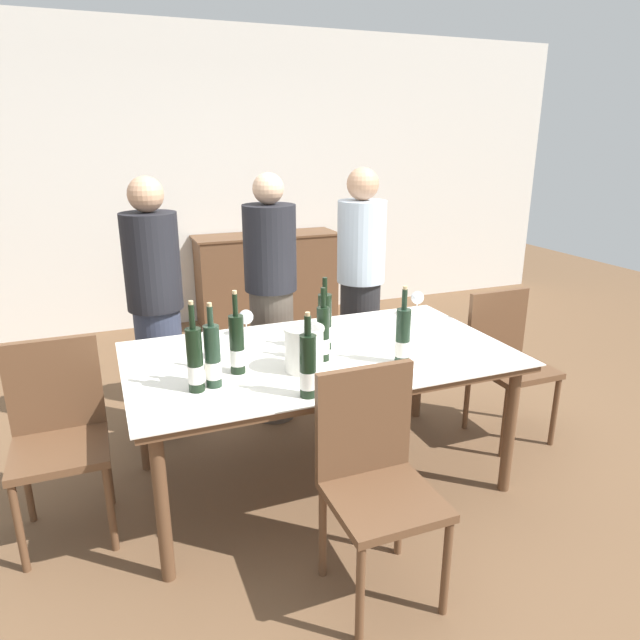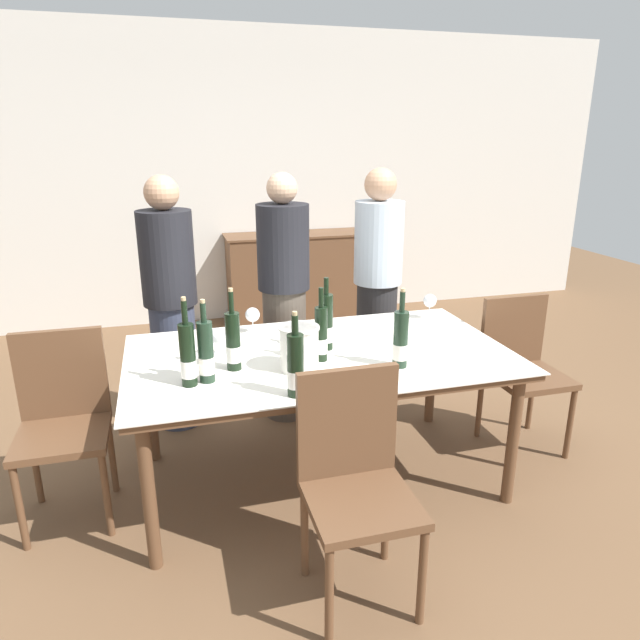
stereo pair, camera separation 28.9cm
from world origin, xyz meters
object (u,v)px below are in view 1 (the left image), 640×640
object	(u,v)px
wine_glass_0	(217,340)
person_host	(156,311)
sideboard_cabinet	(267,278)
wine_bottle_1	(237,346)
wine_bottle_3	(325,323)
wine_glass_2	(417,299)
person_guest_right	(360,287)
dining_table	(320,364)
chair_near_front	(374,469)
ice_bucket	(304,348)
chair_right_end	(506,354)
wine_bottle_0	(195,361)
wine_glass_1	(246,318)
wine_bottle_5	(213,358)
wine_bottle_2	(308,367)
chair_left_end	(58,426)
person_guest_left	(271,302)
wine_bottle_6	(403,338)
wine_bottle_4	(323,335)

from	to	relation	value
wine_glass_0	person_host	distance (m)	0.79
sideboard_cabinet	wine_bottle_1	world-z (taller)	wine_bottle_1
wine_bottle_3	wine_glass_2	bearing A→B (deg)	23.71
person_guest_right	wine_bottle_3	bearing A→B (deg)	-125.62
dining_table	wine_bottle_3	bearing A→B (deg)	48.06
chair_near_front	person_host	xyz separation A→B (m)	(-0.65, 1.66, 0.26)
ice_bucket	chair_right_end	world-z (taller)	ice_bucket
wine_bottle_0	wine_glass_1	world-z (taller)	wine_bottle_0
chair_right_end	chair_near_front	distance (m)	1.60
ice_bucket	wine_bottle_3	bearing A→B (deg)	49.09
wine_bottle_0	chair_near_front	distance (m)	0.89
wine_bottle_1	chair_right_end	distance (m)	1.77
ice_bucket	chair_near_front	bearing A→B (deg)	-82.52
wine_bottle_0	chair_near_front	bearing A→B (deg)	-43.05
wine_bottle_3	wine_bottle_5	distance (m)	0.69
wine_glass_1	person_host	size ratio (longest dim) A/B	0.09
ice_bucket	wine_bottle_2	size ratio (longest dim) A/B	0.57
wine_bottle_2	wine_glass_1	xyz separation A→B (m)	(-0.05, 0.87, -0.03)
chair_left_end	chair_near_front	world-z (taller)	chair_near_front
sideboard_cabinet	chair_right_end	world-z (taller)	chair_right_end
chair_near_front	person_guest_left	world-z (taller)	person_guest_left
ice_bucket	wine_bottle_1	xyz separation A→B (m)	(-0.30, 0.09, 0.02)
wine_bottle_6	person_host	bearing A→B (deg)	132.07
wine_bottle_0	wine_bottle_6	size ratio (longest dim) A/B	1.05
wine_glass_2	chair_near_front	size ratio (longest dim) A/B	0.16
wine_bottle_2	wine_bottle_4	size ratio (longest dim) A/B	1.02
wine_glass_1	wine_glass_2	xyz separation A→B (m)	(1.08, -0.03, 0.01)
wine_glass_0	chair_left_end	xyz separation A→B (m)	(-0.77, -0.04, -0.31)
ice_bucket	wine_bottle_6	distance (m)	0.49
wine_bottle_3	person_host	size ratio (longest dim) A/B	0.24
sideboard_cabinet	person_guest_right	bearing A→B (deg)	-86.59
person_guest_right	wine_bottle_0	bearing A→B (deg)	-139.61
wine_bottle_3	wine_glass_1	size ratio (longest dim) A/B	2.61
dining_table	person_host	world-z (taller)	person_host
wine_glass_1	wine_glass_2	size ratio (longest dim) A/B	0.96
chair_left_end	chair_near_front	bearing A→B (deg)	-35.84
ice_bucket	wine_bottle_0	distance (m)	0.52
wine_bottle_4	person_host	xyz separation A→B (m)	(-0.70, 0.98, -0.08)
wine_bottle_1	wine_bottle_6	xyz separation A→B (m)	(0.78, -0.18, -0.00)
dining_table	chair_near_front	xyz separation A→B (m)	(-0.07, -0.78, -0.15)
wine_glass_1	chair_left_end	distance (m)	1.09
chair_left_end	person_guest_left	size ratio (longest dim) A/B	0.58
wine_bottle_0	wine_bottle_4	xyz separation A→B (m)	(0.65, 0.13, -0.01)
wine_bottle_0	wine_bottle_1	xyz separation A→B (m)	(0.22, 0.13, -0.00)
wine_bottle_6	wine_glass_0	distance (m)	0.92
person_guest_right	chair_right_end	bearing A→B (deg)	-53.93
wine_bottle_2	chair_near_front	size ratio (longest dim) A/B	0.40
ice_bucket	wine_glass_1	world-z (taller)	ice_bucket
wine_bottle_4	wine_bottle_5	size ratio (longest dim) A/B	0.96
wine_bottle_4	wine_bottle_6	size ratio (longest dim) A/B	0.95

